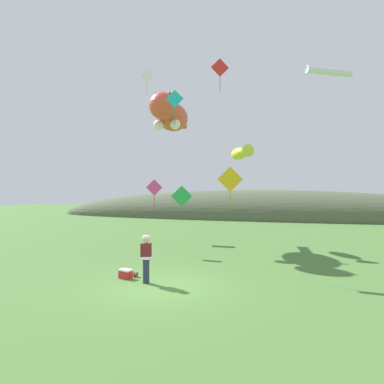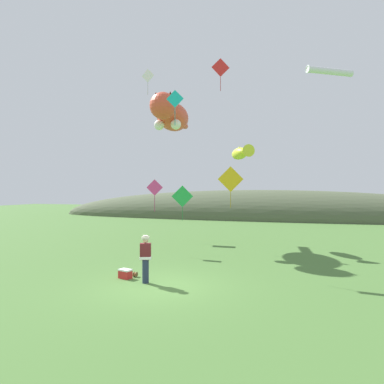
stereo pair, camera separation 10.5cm
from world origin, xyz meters
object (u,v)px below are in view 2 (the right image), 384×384
object	(u,v)px
kite_diamond_red	(221,68)
kite_diamond_pink	(155,188)
kite_giant_cat	(171,116)
kite_diamond_green	(182,197)
picnic_cooler	(125,274)
kite_diamond_white	(148,76)
kite_diamond_teal	(175,99)
kite_fish_windsock	(241,153)
kite_spool	(135,274)
kite_tube_streamer	(329,71)
kite_diamond_gold	(231,179)
festival_attendant	(146,257)

from	to	relation	value
kite_diamond_red	kite_diamond_pink	world-z (taller)	kite_diamond_red
kite_giant_cat	kite_diamond_green	xyz separation A→B (m)	(0.57, 0.66, -5.37)
picnic_cooler	kite_diamond_white	bearing A→B (deg)	110.47
kite_diamond_pink	kite_diamond_teal	world-z (taller)	kite_diamond_teal
kite_fish_windsock	kite_giant_cat	bearing A→B (deg)	-170.36
kite_spool	kite_diamond_teal	bearing A→B (deg)	86.36
kite_giant_cat	kite_diamond_green	bearing A→B (deg)	49.12
picnic_cooler	kite_diamond_green	bearing A→B (deg)	96.14
kite_giant_cat	kite_diamond_white	size ratio (longest dim) A/B	3.76
kite_diamond_white	kite_spool	bearing A→B (deg)	-67.61
kite_tube_streamer	kite_diamond_red	world-z (taller)	kite_diamond_red
picnic_cooler	kite_fish_windsock	distance (m)	11.81
kite_fish_windsock	kite_diamond_green	bearing A→B (deg)	-178.46
kite_diamond_pink	kite_diamond_gold	bearing A→B (deg)	23.78
festival_attendant	kite_diamond_gold	world-z (taller)	kite_diamond_gold
kite_giant_cat	kite_diamond_red	bearing A→B (deg)	-0.10
festival_attendant	kite_tube_streamer	distance (m)	14.65
kite_fish_windsock	kite_diamond_red	bearing A→B (deg)	-146.54
kite_fish_windsock	kite_tube_streamer	bearing A→B (deg)	-14.17
kite_spool	kite_diamond_red	bearing A→B (deg)	80.67
kite_spool	kite_tube_streamer	size ratio (longest dim) A/B	0.08
kite_diamond_pink	kite_spool	bearing A→B (deg)	-73.95
festival_attendant	kite_tube_streamer	size ratio (longest dim) A/B	0.67
kite_fish_windsock	kite_diamond_gold	size ratio (longest dim) A/B	1.21
kite_fish_windsock	kite_diamond_teal	size ratio (longest dim) A/B	1.62
kite_spool	kite_diamond_white	xyz separation A→B (m)	(-4.21, 10.21, 11.57)
kite_diamond_gold	festival_attendant	bearing A→B (deg)	-101.84
kite_diamond_white	kite_diamond_gold	distance (m)	10.52
festival_attendant	kite_diamond_teal	world-z (taller)	kite_diamond_teal
kite_spool	kite_diamond_red	distance (m)	14.25
kite_spool	festival_attendant	bearing A→B (deg)	-42.05
kite_diamond_red	kite_diamond_white	distance (m)	5.84
festival_attendant	kite_diamond_gold	bearing A→B (deg)	78.16
kite_spool	kite_diamond_red	xyz separation A→B (m)	(1.45, 8.84, 11.09)
festival_attendant	kite_giant_cat	world-z (taller)	kite_giant_cat
kite_diamond_green	kite_diamond_red	xyz separation A→B (m)	(2.78, -0.67, 8.15)
kite_diamond_red	kite_diamond_pink	bearing A→B (deg)	-131.46
kite_diamond_green	kite_diamond_red	bearing A→B (deg)	-13.51
picnic_cooler	kite_tube_streamer	world-z (taller)	kite_tube_streamer
kite_spool	kite_diamond_green	size ratio (longest dim) A/B	0.09
kite_diamond_red	kite_diamond_gold	distance (m)	7.36
picnic_cooler	kite_giant_cat	world-z (taller)	kite_giant_cat
kite_diamond_white	kite_diamond_teal	bearing A→B (deg)	-54.96
kite_tube_streamer	kite_diamond_pink	world-z (taller)	kite_tube_streamer
kite_tube_streamer	kite_fish_windsock	bearing A→B (deg)	165.83
kite_giant_cat	kite_diamond_white	xyz separation A→B (m)	(-2.30, 1.36, 3.27)
kite_spool	kite_fish_windsock	bearing A→B (deg)	74.73
kite_diamond_red	kite_diamond_pink	size ratio (longest dim) A/B	1.13
picnic_cooler	kite_diamond_green	distance (m)	10.30
kite_giant_cat	kite_diamond_red	xyz separation A→B (m)	(3.36, -0.01, 2.79)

